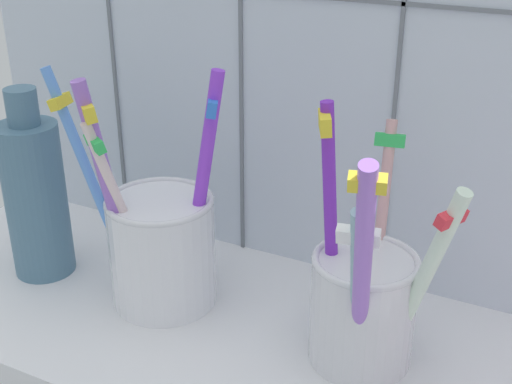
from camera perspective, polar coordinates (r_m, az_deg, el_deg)
counter_slab at (r=52.45cm, az=-0.44°, el=-12.39°), size 64.00×22.00×2.00cm
tile_wall_back at (r=53.57cm, az=5.52°, el=13.78°), size 64.00×2.20×45.00cm
toothbrush_cup_left at (r=53.23cm, az=-7.98°, el=-4.22°), size 12.94×8.96×18.78cm
toothbrush_cup_right at (r=47.00cm, az=8.93°, el=-8.85°), size 10.32×14.05×18.38cm
ceramic_vase at (r=58.63cm, az=-17.89°, el=-0.32°), size 4.97×4.97×15.96cm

